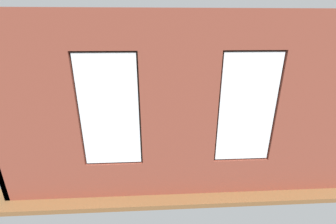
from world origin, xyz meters
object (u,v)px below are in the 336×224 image
Objects in this scene: couch_by_window at (159,161)px; potted_plant_beside_window_right at (63,155)px; tv_flatscreen at (60,113)px; potted_plant_by_left_couch at (237,117)px; coffee_table at (161,118)px; papasan_chair at (156,105)px; couch_left at (267,135)px; candle_jar at (161,115)px; cup_ceramic at (164,117)px; potted_plant_foreground_right at (94,98)px; potted_plant_corner_far_left at (302,142)px; remote_black at (172,114)px; potted_plant_between_couches at (220,149)px; potted_plant_corner_near_left at (240,94)px; table_plant_small at (156,112)px; media_console at (64,136)px; potted_plant_mid_room_small at (190,113)px; potted_plant_near_tv at (69,142)px.

potted_plant_beside_window_right is at bearing 3.06° from couch_by_window.
potted_plant_by_left_couch is at bearing -170.31° from tv_flatscreen.
papasan_chair reaches higher than coffee_table.
couch_left is 14.32× the size of candle_jar.
cup_ceramic reaches higher than potted_plant_by_left_couch.
potted_plant_foreground_right is 2.07× the size of potted_plant_by_left_couch.
papasan_chair is at bearing -48.47° from potted_plant_corner_far_left.
potted_plant_between_couches reaches higher than remote_black.
potted_plant_corner_near_left is (-3.10, -1.46, 0.35)m from coffee_table.
potted_plant_beside_window_right is at bearing 52.65° from table_plant_small.
candle_jar is 0.11× the size of papasan_chair.
couch_by_window is at bearing 2.05° from potted_plant_between_couches.
table_plant_small is 0.56m from remote_black.
potted_plant_by_left_couch is (-5.00, 1.36, -0.32)m from potted_plant_foreground_right.
potted_plant_corner_near_left reaches higher than cup_ceramic.
media_console is 1.08× the size of potted_plant_foreground_right.
tv_flatscreen is 0.92× the size of potted_plant_beside_window_right.
candle_jar is 2.93m from tv_flatscreen.
remote_black is at bearing -100.87° from couch_by_window.
potted_plant_between_couches reaches higher than papasan_chair.
media_console is 1.03× the size of papasan_chair.
couch_by_window is 3.55m from papasan_chair.
potted_plant_foreground_right is at bearing -85.23° from potted_plant_beside_window_right.
papasan_chair is 3.28m from potted_plant_corner_near_left.
potted_plant_corner_far_left is (-3.23, 3.65, 0.32)m from papasan_chair.
tv_flatscreen reaches higher than potted_plant_mid_room_small.
table_plant_small is 2.78m from media_console.
potted_plant_corner_near_left is 2.34m from potted_plant_mid_room_small.
cup_ceramic is 2.99m from tv_flatscreen.
potted_plant_corner_near_left is at bearing -158.46° from media_console.
potted_plant_beside_window_right reaches higher than coffee_table.
cup_ceramic is 3.00m from potted_plant_foreground_right.
potted_plant_mid_room_small is at bearing -135.79° from couch_left.
tv_flatscreen reaches higher than table_plant_small.
remote_black is 0.30× the size of potted_plant_mid_room_small.
couch_by_window is 8.05× the size of table_plant_small.
potted_plant_near_tv is 5.14m from potted_plant_by_left_couch.
potted_plant_corner_far_left reaches higher than table_plant_small.
table_plant_small is 2.82m from potted_plant_between_couches.
remote_black is 1.16m from papasan_chair.
potted_plant_foreground_right is (2.46, -1.41, 0.16)m from candle_jar.
potted_plant_by_left_couch is 1.58m from potted_plant_mid_room_small.
potted_plant_mid_room_small reaches higher than remote_black.
potted_plant_by_left_couch is at bearing 178.88° from table_plant_small.
couch_left is at bearing 153.75° from potted_plant_foreground_right.
table_plant_small is 2.86m from potted_plant_near_tv.
couch_by_window reaches higher than remote_black.
couch_by_window is at bearing 42.40° from potted_plant_by_left_couch.
potted_plant_corner_far_left is at bearing 164.54° from media_console.
potted_plant_corner_far_left is at bearing 141.28° from candle_jar.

